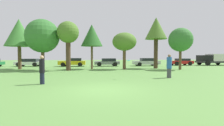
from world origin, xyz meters
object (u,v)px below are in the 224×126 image
(parked_car_red, at_px, (181,62))
(tree_1, at_px, (42,36))
(tree_5, at_px, (156,29))
(tree_4, at_px, (124,42))
(tree_2, at_px, (68,34))
(parked_car_yellow, at_px, (73,62))
(frisbee, at_px, (128,60))
(delivery_truck_black, at_px, (215,59))
(person_catcher, at_px, (169,66))
(tree_0, at_px, (19,33))
(tree_6, at_px, (180,40))
(parked_car_grey, at_px, (107,62))
(tree_3, at_px, (92,36))
(person_thrower, at_px, (42,70))
(parked_car_silver, at_px, (147,62))
(parked_car_white, at_px, (29,62))

(parked_car_red, bearing_deg, tree_1, 19.32)
(tree_5, bearing_deg, tree_4, -167.94)
(tree_2, xyz_separation_m, parked_car_red, (18.07, 8.30, -3.49))
(parked_car_red, bearing_deg, parked_car_yellow, 1.77)
(frisbee, relative_size, delivery_truck_black, 0.04)
(tree_1, xyz_separation_m, parked_car_yellow, (2.54, 6.84, -3.22))
(person_catcher, relative_size, frisbee, 7.32)
(tree_0, bearing_deg, tree_1, -29.62)
(tree_4, xyz_separation_m, tree_6, (6.56, -1.29, 0.19))
(tree_1, height_order, parked_car_grey, tree_1)
(tree_6, bearing_deg, tree_3, 169.15)
(person_thrower, bearing_deg, tree_2, 76.90)
(tree_0, height_order, tree_5, tree_5)
(person_catcher, distance_m, tree_5, 10.49)
(parked_car_red, relative_size, delivery_truck_black, 0.65)
(person_catcher, relative_size, parked_car_silver, 0.40)
(tree_0, bearing_deg, person_thrower, -62.47)
(person_catcher, height_order, tree_1, tree_1)
(parked_car_grey, xyz_separation_m, parked_car_silver, (6.55, -0.10, 0.01))
(parked_car_red, bearing_deg, tree_2, 24.31)
(person_catcher, height_order, delivery_truck_black, delivery_truck_black)
(frisbee, distance_m, tree_5, 11.70)
(person_thrower, distance_m, tree_1, 10.76)
(tree_1, relative_size, tree_5, 0.87)
(frisbee, distance_m, tree_1, 12.02)
(person_catcher, xyz_separation_m, tree_3, (-5.84, 9.06, 3.30))
(tree_2, bearing_deg, parked_car_yellow, 93.35)
(tree_0, height_order, parked_car_yellow, tree_0)
(person_catcher, xyz_separation_m, parked_car_silver, (3.13, 14.85, -0.21))
(tree_1, bearing_deg, parked_car_grey, 40.55)
(tree_1, bearing_deg, tree_2, -14.40)
(person_thrower, distance_m, parked_car_red, 25.23)
(tree_4, bearing_deg, parked_car_white, 152.20)
(tree_4, bearing_deg, parked_car_grey, 103.27)
(parked_car_white, relative_size, delivery_truck_black, 0.65)
(parked_car_grey, bearing_deg, tree_2, 56.19)
(person_thrower, bearing_deg, tree_0, 105.43)
(frisbee, relative_size, parked_car_yellow, 0.06)
(tree_0, height_order, parked_car_silver, tree_0)
(parked_car_white, relative_size, parked_car_silver, 0.88)
(person_thrower, xyz_separation_m, tree_3, (2.79, 10.91, 3.32))
(tree_5, bearing_deg, parked_car_white, 160.74)
(tree_1, bearing_deg, person_catcher, -35.17)
(tree_4, distance_m, tree_5, 4.82)
(tree_6, distance_m, parked_car_yellow, 15.99)
(tree_1, relative_size, parked_car_red, 1.50)
(tree_4, distance_m, parked_car_silver, 8.64)
(tree_6, bearing_deg, parked_car_red, 60.25)
(parked_car_grey, bearing_deg, tree_3, 67.34)
(tree_1, relative_size, tree_2, 1.06)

